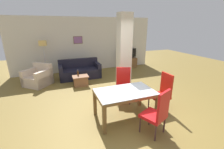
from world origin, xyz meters
name	(u,v)px	position (x,y,z in m)	size (l,w,h in m)	color
ground_plane	(124,117)	(0.00, 0.00, 0.00)	(18.00, 18.00, 0.00)	olive
back_wall	(86,45)	(0.00, 4.72, 1.35)	(7.20, 0.09, 2.70)	beige
divider_pillar	(124,54)	(0.74, 1.68, 1.35)	(0.44, 0.40, 2.70)	beige
dining_table	(125,97)	(0.00, 0.00, 0.59)	(1.46, 0.91, 0.75)	brown
dining_chair_far_right	(123,84)	(0.36, 0.89, 0.56)	(0.60, 0.60, 1.06)	red
dining_chair_head_right	(162,91)	(1.14, 0.00, 0.56)	(0.46, 0.46, 1.06)	red
dining_chair_near_right	(157,112)	(0.36, -0.82, 0.56)	(0.61, 0.61, 1.06)	red
sofa	(80,71)	(-0.57, 3.60, 0.29)	(1.81, 0.87, 0.82)	black
armchair	(38,78)	(-2.27, 3.29, 0.29)	(1.20, 1.20, 0.83)	beige
coffee_table	(81,80)	(-0.70, 2.62, 0.20)	(0.61, 0.47, 0.39)	brown
bottle	(78,73)	(-0.77, 2.72, 0.48)	(0.06, 0.06, 0.23)	#4C2D14
tv_stand	(128,63)	(2.31, 4.44, 0.26)	(0.96, 0.40, 0.52)	brown
tv_screen	(128,54)	(2.31, 4.44, 0.77)	(1.07, 0.30, 0.52)	black
floor_lamp	(43,47)	(-2.00, 4.25, 1.40)	(0.34, 0.34, 1.66)	#B7B7BC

